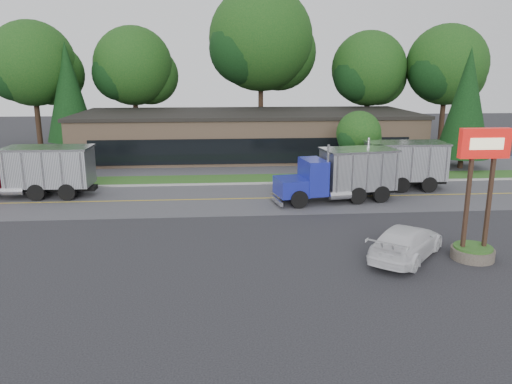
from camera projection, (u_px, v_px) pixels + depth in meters
ground at (239, 246)px, 24.36m from camera, size 140.00×140.00×0.00m
road at (233, 199)px, 33.07m from camera, size 60.00×8.00×0.02m
center_line at (233, 199)px, 33.07m from camera, size 60.00×0.12×0.01m
curb at (231, 185)px, 37.13m from camera, size 60.00×0.30×0.12m
grass_verge at (231, 179)px, 38.87m from camera, size 60.00×3.40×0.03m
far_parking at (229, 167)px, 43.71m from camera, size 60.00×7.00×0.02m
strip_mall at (248, 135)px, 49.18m from camera, size 32.00×12.00×4.00m
bilo_sign at (477, 216)px, 22.24m from camera, size 2.20×1.90×5.95m
tree_far_a at (34, 68)px, 51.88m from camera, size 9.31×8.76×13.28m
tree_far_b at (135, 70)px, 54.62m from camera, size 9.07×8.53×12.94m
tree_far_c at (262, 44)px, 55.04m from camera, size 12.11×11.39×17.27m
tree_far_d at (370, 72)px, 55.67m from camera, size 8.77×8.26×12.51m
tree_far_e at (447, 69)px, 54.25m from camera, size 9.19×8.65×13.11m
evergreen_left at (69, 92)px, 50.70m from camera, size 4.87×4.87×11.07m
evergreen_right at (466, 103)px, 41.93m from camera, size 4.48×4.48×10.17m
tree_verge at (359, 135)px, 38.87m from camera, size 3.68×3.46×5.25m
dump_truck_red at (30, 170)px, 33.24m from camera, size 9.62×2.90×3.36m
dump_truck_blue at (342, 173)px, 32.30m from camera, size 8.09×3.81×3.36m
dump_truck_maroon at (387, 164)px, 35.33m from camera, size 9.47×2.81×3.36m
rally_car at (406, 242)px, 22.66m from camera, size 4.99×5.35×1.51m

